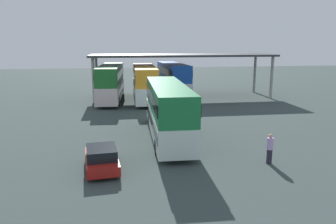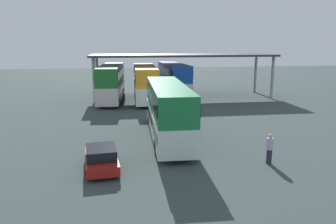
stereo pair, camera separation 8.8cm
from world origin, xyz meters
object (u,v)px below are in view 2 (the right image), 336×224
(double_decker_near_canopy, at_px, (111,81))
(double_decker_mid_row, at_px, (145,82))
(parked_hatchback, at_px, (101,158))
(double_decker_main, at_px, (168,109))
(pedestrian_waiting, at_px, (270,149))
(double_decker_far_right, at_px, (174,78))

(double_decker_near_canopy, xyz_separation_m, double_decker_mid_row, (4.03, -0.70, -0.05))
(parked_hatchback, height_order, double_decker_mid_row, double_decker_mid_row)
(double_decker_mid_row, bearing_deg, double_decker_main, -176.97)
(double_decker_near_canopy, xyz_separation_m, pedestrian_waiting, (9.68, -22.82, -1.44))
(parked_hatchback, distance_m, double_decker_far_right, 25.84)
(double_decker_main, xyz_separation_m, double_decker_far_right, (3.45, 18.97, 0.13))
(parked_hatchback, bearing_deg, double_decker_main, -45.70)
(double_decker_mid_row, bearing_deg, double_decker_near_canopy, 81.39)
(parked_hatchback, relative_size, pedestrian_waiting, 2.18)
(parked_hatchback, distance_m, double_decker_near_canopy, 22.42)
(double_decker_main, bearing_deg, pedestrian_waiting, -137.85)
(double_decker_main, xyz_separation_m, double_decker_near_canopy, (-4.53, 16.82, 0.13))
(parked_hatchback, bearing_deg, double_decker_near_canopy, -6.28)
(double_decker_main, distance_m, double_decker_near_canopy, 17.42)
(double_decker_main, xyz_separation_m, double_decker_mid_row, (-0.49, 16.11, 0.09))
(parked_hatchback, relative_size, double_decker_mid_row, 0.35)
(pedestrian_waiting, bearing_deg, double_decker_main, 87.81)
(parked_hatchback, height_order, double_decker_near_canopy, double_decker_near_canopy)
(double_decker_far_right, xyz_separation_m, pedestrian_waiting, (1.70, -24.97, -1.43))
(double_decker_near_canopy, bearing_deg, double_decker_far_right, -70.86)
(double_decker_far_right, bearing_deg, double_decker_mid_row, 122.62)
(double_decker_main, relative_size, double_decker_near_canopy, 0.98)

